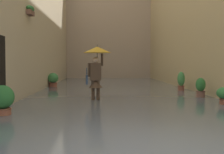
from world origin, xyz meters
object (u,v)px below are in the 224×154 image
person_wading (96,63)px  potted_plant_far_left (181,82)px  potted_plant_mid_left (201,88)px  potted_plant_mid_right (53,80)px  potted_plant_near_right (2,100)px

person_wading → potted_plant_far_left: 5.40m
potted_plant_mid_left → potted_plant_far_left: potted_plant_far_left is taller
potted_plant_mid_right → potted_plant_far_left: 6.90m
person_wading → potted_plant_far_left: size_ratio=2.06×
potted_plant_mid_right → potted_plant_near_right: bearing=90.5°
potted_plant_near_right → potted_plant_mid_right: 9.41m
potted_plant_mid_left → potted_plant_near_right: bearing=32.3°
person_wading → potted_plant_near_right: bearing=53.6°
potted_plant_far_left → potted_plant_mid_left: bearing=91.1°
potted_plant_mid_right → potted_plant_mid_left: 8.39m
potted_plant_mid_left → potted_plant_mid_right: bearing=-40.2°
potted_plant_near_right → potted_plant_far_left: 9.21m
person_wading → potted_plant_near_right: person_wading is taller
potted_plant_mid_left → potted_plant_far_left: size_ratio=0.85×
potted_plant_mid_right → potted_plant_far_left: potted_plant_far_left is taller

